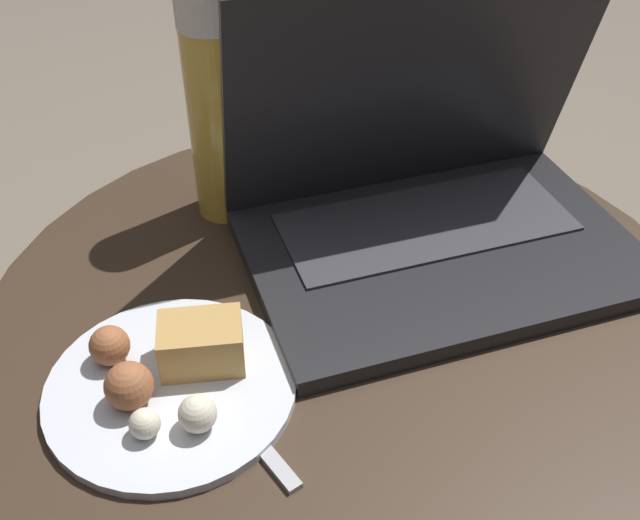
{
  "coord_description": "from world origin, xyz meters",
  "views": [
    {
      "loc": [
        -0.32,
        -0.4,
        1.0
      ],
      "look_at": [
        -0.03,
        -0.0,
        0.6
      ],
      "focal_mm": 42.0,
      "sensor_mm": 36.0,
      "label": 1
    }
  ],
  "objects": [
    {
      "name": "laptop",
      "position": [
        0.13,
        0.03,
        0.59
      ],
      "size": [
        0.43,
        0.35,
        0.26
      ],
      "color": "#232326",
      "rests_on": "table"
    },
    {
      "name": "fork",
      "position": [
        -0.15,
        -0.03,
        0.53
      ],
      "size": [
        0.03,
        0.18,
        0.0
      ],
      "color": "#B2B2B7",
      "rests_on": "table"
    },
    {
      "name": "beer_glass",
      "position": [
        -0.01,
        0.2,
        0.65
      ],
      "size": [
        0.06,
        0.06,
        0.24
      ],
      "color": "gold",
      "rests_on": "table"
    },
    {
      "name": "snack_plate",
      "position": [
        -0.18,
        0.0,
        0.55
      ],
      "size": [
        0.21,
        0.21,
        0.05
      ],
      "color": "silver",
      "rests_on": "table"
    },
    {
      "name": "table",
      "position": [
        0.0,
        0.0,
        0.39
      ],
      "size": [
        0.68,
        0.68,
        0.53
      ],
      "color": "#9E9EA3",
      "rests_on": "ground_plane"
    }
  ]
}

